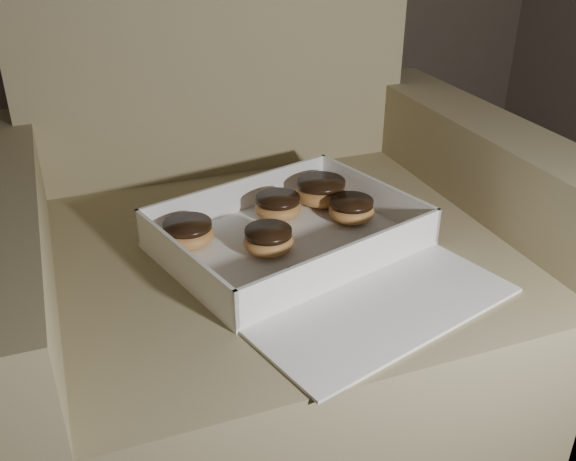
# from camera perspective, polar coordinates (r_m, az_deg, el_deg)

# --- Properties ---
(armchair) EXTENTS (0.93, 0.78, 0.97)m
(armchair) POSITION_cam_1_polar(r_m,az_deg,el_deg) (1.15, -2.05, -4.93)
(armchair) COLOR #867C56
(armchair) RESTS_ON floor
(bakery_box) EXTENTS (0.48, 0.53, 0.06)m
(bakery_box) POSITION_cam_1_polar(r_m,az_deg,el_deg) (0.98, 1.56, -1.60)
(bakery_box) COLOR white
(bakery_box) RESTS_ON armchair
(donut_a) EXTENTS (0.08, 0.08, 0.04)m
(donut_a) POSITION_cam_1_polar(r_m,az_deg,el_deg) (0.97, -1.75, -0.83)
(donut_a) COLOR #C58445
(donut_a) RESTS_ON bakery_box
(donut_b) EXTENTS (0.09, 0.09, 0.04)m
(donut_b) POSITION_cam_1_polar(r_m,az_deg,el_deg) (1.12, 2.95, 3.51)
(donut_b) COLOR #C58445
(donut_b) RESTS_ON bakery_box
(donut_c) EXTENTS (0.08, 0.08, 0.04)m
(donut_c) POSITION_cam_1_polar(r_m,az_deg,el_deg) (1.00, -8.89, -0.23)
(donut_c) COLOR #C58445
(donut_c) RESTS_ON bakery_box
(donut_d) EXTENTS (0.08, 0.08, 0.04)m
(donut_d) POSITION_cam_1_polar(r_m,az_deg,el_deg) (1.07, -0.90, 2.17)
(donut_d) COLOR #C58445
(donut_d) RESTS_ON bakery_box
(donut_e) EXTENTS (0.08, 0.08, 0.04)m
(donut_e) POSITION_cam_1_polar(r_m,az_deg,el_deg) (1.07, 5.67, 1.87)
(donut_e) COLOR #C58445
(donut_e) RESTS_ON bakery_box
(crumb_a) EXTENTS (0.01, 0.01, 0.00)m
(crumb_a) POSITION_cam_1_polar(r_m,az_deg,el_deg) (0.86, -2.30, -6.80)
(crumb_a) COLOR black
(crumb_a) RESTS_ON bakery_box
(crumb_b) EXTENTS (0.01, 0.01, 0.00)m
(crumb_b) POSITION_cam_1_polar(r_m,az_deg,el_deg) (0.94, 0.13, -3.39)
(crumb_b) COLOR black
(crumb_b) RESTS_ON bakery_box
(crumb_c) EXTENTS (0.01, 0.01, 0.00)m
(crumb_c) POSITION_cam_1_polar(r_m,az_deg,el_deg) (1.09, 7.37, 1.37)
(crumb_c) COLOR black
(crumb_c) RESTS_ON bakery_box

